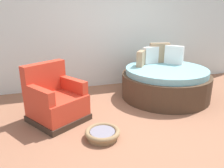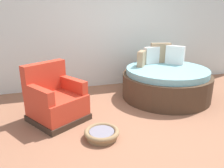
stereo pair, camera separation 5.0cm
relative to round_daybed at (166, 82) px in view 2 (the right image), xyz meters
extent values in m
cube|color=#936047|center=(-1.05, -1.10, -0.33)|extent=(8.00, 8.00, 0.02)
cube|color=silver|center=(-1.05, 1.20, 1.19)|extent=(8.00, 0.12, 3.03)
cylinder|color=#473323|center=(0.00, -0.01, -0.07)|extent=(1.82, 1.82, 0.51)
cylinder|color=#7AB7C1|center=(0.00, -0.01, 0.24)|extent=(1.67, 1.67, 0.12)
cube|color=white|center=(0.35, 0.30, 0.50)|extent=(0.35, 0.38, 0.40)
cube|color=tan|center=(0.12, 0.52, 0.52)|extent=(0.45, 0.21, 0.44)
cube|color=white|center=(-0.12, 0.48, 0.49)|extent=(0.39, 0.21, 0.37)
cube|color=tan|center=(-0.43, 0.32, 0.46)|extent=(0.29, 0.33, 0.32)
cube|color=#38281E|center=(-2.26, -0.45, -0.27)|extent=(1.10, 1.10, 0.10)
cube|color=red|center=(-2.26, -0.45, -0.05)|extent=(1.05, 1.05, 0.34)
cube|color=red|center=(-2.42, -0.19, 0.37)|extent=(0.73, 0.54, 0.50)
cube|color=red|center=(-2.53, -0.62, 0.23)|extent=(0.46, 0.64, 0.22)
cube|color=red|center=(-1.98, -0.28, 0.23)|extent=(0.46, 0.64, 0.22)
cylinder|color=#8E704C|center=(-1.70, -1.21, -0.29)|extent=(0.44, 0.44, 0.06)
torus|color=#8E704C|center=(-1.70, -1.21, -0.23)|extent=(0.51, 0.51, 0.07)
cylinder|color=gray|center=(-1.70, -1.21, -0.24)|extent=(0.36, 0.36, 0.05)
camera|label=1|loc=(-2.42, -3.98, 1.44)|focal=36.16mm
camera|label=2|loc=(-2.37, -3.99, 1.44)|focal=36.16mm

